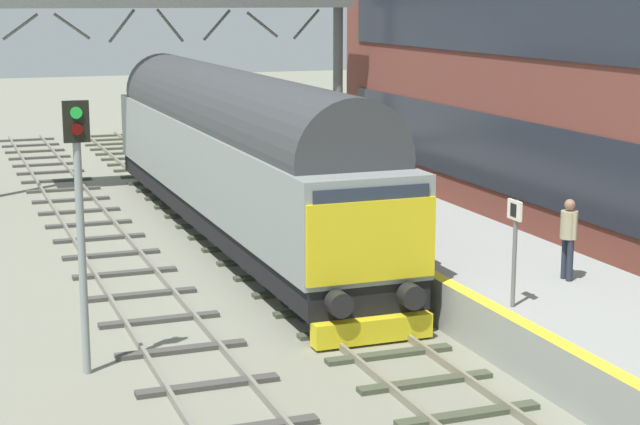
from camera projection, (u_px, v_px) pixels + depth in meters
name	position (u px, v px, depth m)	size (l,w,h in m)	color
ground_plane	(306.00, 293.00, 23.76)	(140.00, 140.00, 0.00)	gray
track_main	(306.00, 290.00, 23.75)	(2.50, 60.00, 0.15)	gray
track_adjacent_west	(150.00, 306.00, 22.53)	(2.50, 60.00, 0.15)	gray
station_platform	(448.00, 258.00, 24.90)	(4.00, 44.00, 1.01)	#979A96
diesel_locomotive	(233.00, 150.00, 28.72)	(2.74, 19.79, 4.68)	black
signal_post_near	(80.00, 208.00, 18.05)	(0.44, 0.22, 4.86)	gray
platform_number_sign	(515.00, 237.00, 18.97)	(0.10, 0.44, 1.98)	slate
waiting_passenger	(569.00, 232.00, 20.89)	(0.35, 0.51, 1.64)	#262C3A
overhead_footbridge	(170.00, 12.00, 36.07)	(12.87, 2.00, 6.74)	slate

